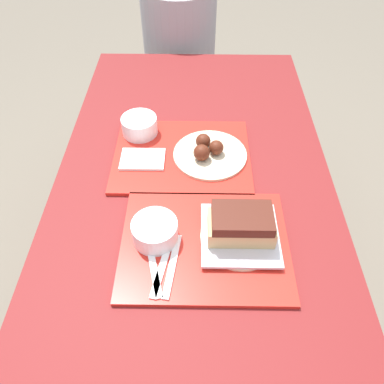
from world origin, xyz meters
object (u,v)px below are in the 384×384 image
at_px(tray_far, 182,155).
at_px(person_seated_across, 179,35).
at_px(brisket_sandwich_plate, 241,228).
at_px(wings_plate_far, 209,152).
at_px(bowl_coleslaw_far, 139,125).
at_px(tray_near, 205,244).
at_px(bowl_coleslaw_near, 155,230).

height_order(tray_far, person_seated_across, person_seated_across).
bearing_deg(person_seated_across, tray_far, -87.20).
bearing_deg(brisket_sandwich_plate, person_seated_across, 99.46).
height_order(wings_plate_far, person_seated_across, person_seated_across).
height_order(bowl_coleslaw_far, person_seated_across, person_seated_across).
bearing_deg(tray_near, bowl_coleslaw_near, 174.40).
bearing_deg(bowl_coleslaw_near, tray_far, 80.09).
bearing_deg(person_seated_across, wings_plate_far, -81.98).
distance_m(bowl_coleslaw_near, bowl_coleslaw_far, 0.41).
distance_m(tray_far, bowl_coleslaw_near, 0.31).
bearing_deg(bowl_coleslaw_far, tray_far, -36.21).
bearing_deg(tray_near, bowl_coleslaw_far, 115.72).
bearing_deg(bowl_coleslaw_far, brisket_sandwich_plate, -54.54).
bearing_deg(person_seated_across, bowl_coleslaw_far, -97.09).
bearing_deg(person_seated_across, tray_near, -84.75).
xyz_separation_m(bowl_coleslaw_near, wings_plate_far, (0.13, 0.30, -0.02)).
xyz_separation_m(tray_far, bowl_coleslaw_far, (-0.14, 0.10, 0.04)).
xyz_separation_m(bowl_coleslaw_far, person_seated_across, (0.09, 0.75, -0.07)).
height_order(bowl_coleslaw_near, wings_plate_far, same).
xyz_separation_m(tray_near, bowl_coleslaw_far, (-0.20, 0.42, 0.04)).
relative_size(bowl_coleslaw_near, person_seated_across, 0.16).
relative_size(tray_far, bowl_coleslaw_far, 3.67).
xyz_separation_m(brisket_sandwich_plate, bowl_coleslaw_far, (-0.29, 0.40, -0.01)).
bearing_deg(wings_plate_far, brisket_sandwich_plate, -76.46).
xyz_separation_m(bowl_coleslaw_near, brisket_sandwich_plate, (0.20, 0.00, 0.01)).
bearing_deg(tray_far, tray_near, -78.32).
height_order(brisket_sandwich_plate, wings_plate_far, brisket_sandwich_plate).
xyz_separation_m(brisket_sandwich_plate, person_seated_across, (-0.19, 1.15, -0.07)).
bearing_deg(bowl_coleslaw_near, wings_plate_far, 66.24).
distance_m(brisket_sandwich_plate, bowl_coleslaw_far, 0.49).
relative_size(brisket_sandwich_plate, bowl_coleslaw_far, 1.73).
xyz_separation_m(bowl_coleslaw_far, wings_plate_far, (0.21, -0.10, -0.02)).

